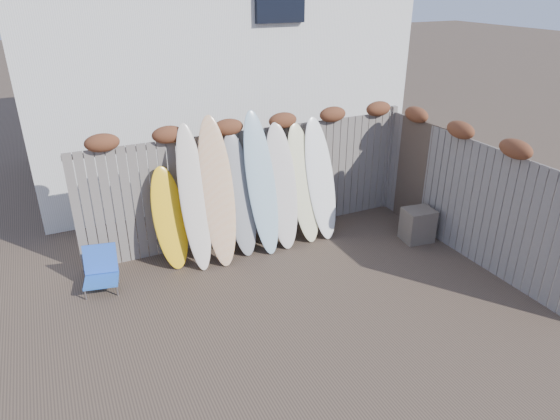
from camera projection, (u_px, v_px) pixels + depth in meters
name	position (u px, v px, depth m)	size (l,w,h in m)	color
ground	(315.00, 303.00, 7.34)	(80.00, 80.00, 0.00)	#493A2D
back_fence	(254.00, 174.00, 8.82)	(6.05, 0.28, 2.24)	slate
right_fence	(469.00, 191.00, 8.22)	(0.28, 4.40, 2.24)	slate
house	(202.00, 32.00, 11.50)	(8.50, 5.50, 6.33)	silver
beach_chair	(101.00, 270.00, 7.59)	(0.59, 0.61, 0.66)	blue
wooden_crate	(418.00, 225.00, 8.97)	(0.52, 0.43, 0.60)	#4F433B
lattice_panel	(423.00, 177.00, 9.19)	(0.06, 1.34, 2.02)	#3B2B24
surfboard_0	(170.00, 218.00, 8.03)	(0.53, 0.07, 1.71)	yellow
surfboard_1	(194.00, 198.00, 7.95)	(0.45, 0.07, 2.39)	beige
surfboard_2	(217.00, 192.00, 8.07)	(0.55, 0.07, 2.48)	#FFD685
surfboard_3	(240.00, 195.00, 8.39)	(0.51, 0.07, 2.13)	gray
surfboard_4	(261.00, 184.00, 8.42)	(0.51, 0.07, 2.47)	#9BBDCF
surfboard_5	(282.00, 187.00, 8.62)	(0.54, 0.07, 2.21)	silver
surfboard_6	(303.00, 183.00, 8.82)	(0.55, 0.07, 2.15)	#F0ECB5
surfboard_7	(320.00, 179.00, 8.93)	(0.55, 0.07, 2.22)	white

